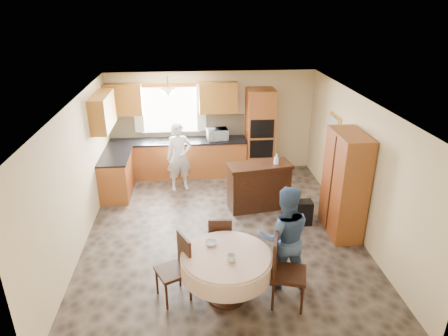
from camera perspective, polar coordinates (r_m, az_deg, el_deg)
name	(u,v)px	position (r m, az deg, el deg)	size (l,w,h in m)	color
floor	(222,231)	(7.67, -0.29, -9.06)	(5.00, 6.00, 0.01)	brown
ceiling	(222,102)	(6.67, -0.33, 9.39)	(5.00, 6.00, 0.01)	white
wall_back	(212,123)	(9.89, -1.77, 6.51)	(5.00, 0.02, 2.50)	#D7BE8A
wall_front	(245,282)	(4.51, 3.01, -15.96)	(5.00, 0.02, 2.50)	#D7BE8A
wall_left	(78,177)	(7.33, -20.19, -1.15)	(0.02, 6.00, 2.50)	#D7BE8A
wall_right	(358,166)	(7.68, 18.61, 0.21)	(0.02, 6.00, 2.50)	#D7BE8A
window	(170,110)	(9.77, -7.71, 8.24)	(1.40, 0.03, 1.10)	white
curtain_left	(138,109)	(9.78, -12.17, 8.24)	(0.22, 0.02, 1.15)	white
curtain_right	(201,108)	(9.71, -3.26, 8.61)	(0.22, 0.02, 1.15)	white
base_cab_back	(178,159)	(9.87, -6.54, 1.34)	(3.30, 0.60, 0.88)	#AA662D
counter_back	(177,141)	(9.71, -6.66, 3.86)	(3.30, 0.64, 0.04)	black
base_cab_left	(117,176)	(9.18, -15.08, -1.07)	(0.60, 1.20, 0.88)	#AA662D
counter_left	(114,156)	(9.01, -15.38, 1.60)	(0.64, 1.20, 0.04)	black
backsplash	(177,126)	(9.89, -6.71, 5.94)	(3.30, 0.02, 0.55)	tan
wall_cab_left	(124,99)	(9.67, -14.15, 9.48)	(0.85, 0.33, 0.72)	#B2822C
wall_cab_right	(218,97)	(9.57, -0.85, 10.04)	(0.90, 0.33, 0.72)	#B2822C
wall_cab_side	(103,111)	(8.73, -16.96, 7.73)	(0.33, 1.20, 0.72)	#B2822C
oven_tower	(260,132)	(9.79, 5.12, 5.08)	(0.66, 0.62, 2.12)	#AA662D
oven_upper	(262,129)	(9.43, 5.48, 5.58)	(0.56, 0.01, 0.45)	black
oven_lower	(261,149)	(9.60, 5.37, 2.73)	(0.56, 0.01, 0.45)	black
pendant	(168,93)	(9.18, -7.99, 10.60)	(0.36, 0.36, 0.18)	beige
sideboard	(259,188)	(8.31, 4.98, -2.80)	(1.29, 0.53, 0.92)	#3E1F11
space_heater	(303,212)	(7.95, 11.16, -6.25)	(0.35, 0.25, 0.49)	black
cupboard	(345,184)	(7.55, 16.87, -2.27)	(0.51, 1.02, 1.95)	#AA662D
dining_table	(227,264)	(5.87, 0.38, -13.60)	(1.32, 1.32, 0.75)	#3E1F11
chair_left	(178,264)	(5.95, -6.65, -13.53)	(0.57, 0.57, 1.00)	#3E1F11
chair_back	(220,238)	(6.56, -0.54, -10.03)	(0.42, 0.42, 0.91)	#3E1F11
chair_right	(283,268)	(5.84, 8.48, -13.89)	(0.58, 0.58, 1.08)	#3E1F11
framed_picture	(334,126)	(8.67, 15.50, 5.80)	(0.06, 0.57, 0.47)	gold
microwave	(217,134)	(9.62, -0.96, 4.83)	(0.49, 0.33, 0.27)	silver
person_sink	(179,157)	(9.02, -6.43, 1.57)	(0.57, 0.38, 1.57)	silver
person_dining	(284,237)	(6.08, 8.58, -9.73)	(0.80, 0.62, 1.64)	#3A537E
bowl_sideboard	(248,166)	(8.07, 3.51, 0.26)	(0.23, 0.23, 0.06)	#B2B2B2
bottle_sideboard	(276,160)	(8.13, 7.47, 1.10)	(0.11, 0.11, 0.27)	silver
cup_table	(231,258)	(5.62, 1.04, -12.75)	(0.13, 0.13, 0.10)	#B2B2B2
bowl_table	(211,243)	(5.95, -1.87, -10.70)	(0.18, 0.18, 0.06)	#B2B2B2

